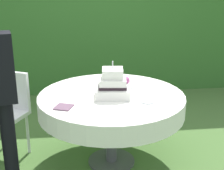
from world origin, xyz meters
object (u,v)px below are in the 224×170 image
Objects in this scene: serving_plate_far at (129,79)px; serving_plate_near at (147,101)px; napkin_stack at (64,107)px; garden_chair at (7,107)px; wedding_cake at (113,85)px; serving_plate_left at (130,86)px; cake_table at (111,104)px.

serving_plate_near is at bearing -85.65° from serving_plate_far.
garden_chair is (-0.60, 0.56, -0.20)m from napkin_stack.
wedding_cake reaches higher than serving_plate_left.
serving_plate_left is at bearing 100.36° from serving_plate_near.
serving_plate_near is at bearing 3.33° from napkin_stack.
serving_plate_near reaches higher than napkin_stack.
serving_plate_left is 0.82m from napkin_stack.
wedding_cake is at bearing 28.82° from napkin_stack.
cake_table is at bearing 118.62° from wedding_cake.
serving_plate_left is (-0.08, 0.44, 0.00)m from serving_plate_near.
wedding_cake is at bearing -116.96° from serving_plate_far.
wedding_cake is 0.53m from napkin_stack.
serving_plate_far is at bearing 82.46° from serving_plate_left.
serving_plate_far is at bearing 60.55° from cake_table.
cake_table is 3.94× the size of wedding_cake.
serving_plate_near is at bearing -21.11° from garden_chair.
serving_plate_near is 0.74m from napkin_stack.
napkin_stack is (-0.46, -0.25, -0.10)m from wedding_cake.
wedding_cake reaches higher than napkin_stack.
cake_table is 0.20m from wedding_cake.
cake_table is 9.92× the size of napkin_stack.
serving_plate_left is (0.20, 0.23, -0.10)m from wedding_cake.
serving_plate_far reaches higher than napkin_stack.
cake_table is at bearing 31.74° from napkin_stack.
napkin_stack is at bearing -151.18° from wedding_cake.
serving_plate_near is at bearing -37.83° from cake_table.
garden_chair is (-1.29, -0.15, -0.20)m from serving_plate_far.
serving_plate_far is 0.97× the size of serving_plate_left.
napkin_stack is at bearing -176.67° from serving_plate_near.
serving_plate_far is (-0.05, 0.67, 0.00)m from serving_plate_near.
garden_chair is at bearing 158.89° from serving_plate_near.
napkin_stack reaches higher than cake_table.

